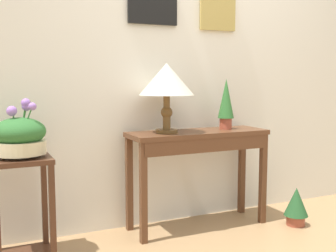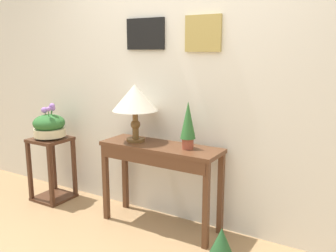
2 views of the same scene
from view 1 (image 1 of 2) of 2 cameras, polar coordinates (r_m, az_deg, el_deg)
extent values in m
cube|color=silver|center=(3.42, 2.73, 10.94)|extent=(9.00, 0.10, 2.80)
cube|color=black|center=(3.25, -2.06, 15.87)|extent=(0.39, 0.02, 0.27)
cube|color=gray|center=(3.25, -2.02, 15.88)|extent=(0.31, 0.01, 0.22)
cube|color=tan|center=(3.50, 6.72, 15.02)|extent=(0.32, 0.02, 0.29)
cube|color=#64515D|center=(3.50, 6.77, 15.03)|extent=(0.25, 0.01, 0.23)
cube|color=#56331E|center=(3.18, 4.07, -0.98)|extent=(1.06, 0.35, 0.03)
cube|color=#56331E|center=(3.05, 5.46, -2.58)|extent=(1.00, 0.03, 0.10)
cube|color=#56331E|center=(2.92, -3.33, -9.07)|extent=(0.04, 0.04, 0.70)
cube|color=#56331E|center=(3.40, 12.64, -6.98)|extent=(0.05, 0.04, 0.70)
cube|color=#56331E|center=(3.17, -5.23, -7.80)|extent=(0.04, 0.04, 0.70)
cube|color=#56331E|center=(3.62, 9.90, -6.08)|extent=(0.05, 0.04, 0.70)
cylinder|color=brown|center=(3.06, -0.19, -0.69)|extent=(0.16, 0.16, 0.02)
cylinder|color=brown|center=(3.05, -0.19, 0.69)|extent=(0.06, 0.06, 0.12)
sphere|color=brown|center=(3.04, -0.19, 1.86)|extent=(0.08, 0.08, 0.08)
cylinder|color=brown|center=(3.04, -0.19, 3.02)|extent=(0.05, 0.05, 0.12)
cone|color=beige|center=(3.03, -0.19, 6.33)|extent=(0.40, 0.40, 0.23)
cylinder|color=#9E4733|center=(3.31, 7.77, 0.33)|extent=(0.10, 0.10, 0.09)
cone|color=#2D662D|center=(3.30, 7.82, 3.70)|extent=(0.12, 0.12, 0.30)
cube|color=#472819|center=(2.74, -19.23, -4.29)|extent=(0.36, 0.36, 0.03)
cube|color=#472819|center=(2.68, -15.29, -11.24)|extent=(0.04, 0.03, 0.59)
cube|color=#472819|center=(2.98, -16.29, -9.50)|extent=(0.04, 0.04, 0.59)
cylinder|color=beige|center=(2.74, -19.25, -3.77)|extent=(0.14, 0.14, 0.02)
cylinder|color=beige|center=(2.73, -19.29, -2.72)|extent=(0.31, 0.31, 0.08)
ellipsoid|color=#2D662D|center=(2.71, -19.37, -0.73)|extent=(0.31, 0.31, 0.17)
cylinder|color=#2D662D|center=(2.70, -19.80, 0.00)|extent=(0.05, 0.02, 0.18)
sphere|color=#996BC1|center=(2.68, -20.28, 1.91)|extent=(0.06, 0.06, 0.06)
cylinder|color=#2D662D|center=(2.68, -18.57, 0.30)|extent=(0.08, 0.07, 0.21)
sphere|color=#996BC1|center=(2.65, -17.78, 2.53)|extent=(0.05, 0.05, 0.05)
cylinder|color=#2D662D|center=(2.72, -18.95, 0.54)|extent=(0.05, 0.02, 0.23)
sphere|color=#996BC1|center=(2.72, -18.58, 2.96)|extent=(0.06, 0.06, 0.06)
cylinder|color=#2D662D|center=(2.72, -18.93, 0.32)|extent=(0.06, 0.03, 0.21)
sphere|color=#996BC1|center=(2.72, -18.53, 2.51)|extent=(0.06, 0.06, 0.06)
cylinder|color=#9E4733|center=(3.49, 16.80, -12.07)|extent=(0.14, 0.14, 0.08)
cone|color=#235128|center=(3.44, 16.88, -9.71)|extent=(0.18, 0.18, 0.22)
camera|label=2|loc=(3.13, 61.23, 10.29)|focal=38.57mm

